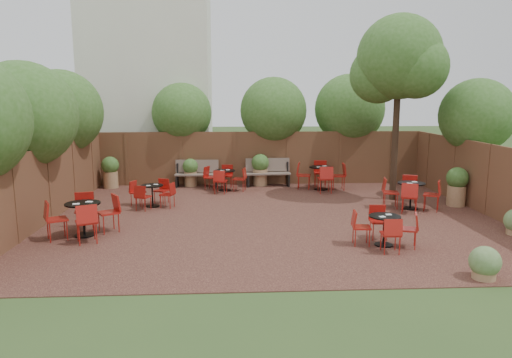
{
  "coord_description": "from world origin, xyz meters",
  "views": [
    {
      "loc": [
        -1.18,
        -12.54,
        3.29
      ],
      "look_at": [
        -0.45,
        0.5,
        1.0
      ],
      "focal_mm": 33.07,
      "sensor_mm": 36.0,
      "label": 1
    }
  ],
  "objects": [
    {
      "name": "neighbour_building",
      "position": [
        -4.5,
        8.0,
        4.0
      ],
      "size": [
        5.0,
        4.0,
        8.0
      ],
      "primitive_type": "cube",
      "color": "silver",
      "rests_on": "ground"
    },
    {
      "name": "overhang_foliage",
      "position": [
        -2.3,
        2.48,
        2.79
      ],
      "size": [
        15.85,
        11.04,
        2.78
      ],
      "color": "#325B1D",
      "rests_on": "ground"
    },
    {
      "name": "ground",
      "position": [
        0.0,
        0.0,
        0.0
      ],
      "size": [
        80.0,
        80.0,
        0.0
      ],
      "primitive_type": "plane",
      "color": "#354F23",
      "rests_on": "ground"
    },
    {
      "name": "planters",
      "position": [
        -0.32,
        3.64,
        0.64
      ],
      "size": [
        11.79,
        4.28,
        1.18
      ],
      "color": "#98724C",
      "rests_on": "courtyard_paving"
    },
    {
      "name": "courtyard_paving",
      "position": [
        0.0,
        0.0,
        0.01
      ],
      "size": [
        12.0,
        10.0,
        0.02
      ],
      "primitive_type": "cube",
      "color": "#321714",
      "rests_on": "ground"
    },
    {
      "name": "fence_right",
      "position": [
        6.0,
        0.0,
        1.0
      ],
      "size": [
        0.08,
        10.0,
        2.0
      ],
      "primitive_type": "cube",
      "color": "#50341D",
      "rests_on": "ground"
    },
    {
      "name": "bistro_tables",
      "position": [
        -0.04,
        1.07,
        0.46
      ],
      "size": [
        10.45,
        7.99,
        0.95
      ],
      "color": "black",
      "rests_on": "courtyard_paving"
    },
    {
      "name": "fence_back",
      "position": [
        0.0,
        5.0,
        1.0
      ],
      "size": [
        12.0,
        0.08,
        2.0
      ],
      "primitive_type": "cube",
      "color": "#50341D",
      "rests_on": "ground"
    },
    {
      "name": "fence_left",
      "position": [
        -6.0,
        0.0,
        1.0
      ],
      "size": [
        0.08,
        10.0,
        2.0
      ],
      "primitive_type": "cube",
      "color": "#50341D",
      "rests_on": "ground"
    },
    {
      "name": "courtyard_tree",
      "position": [
        4.03,
        2.05,
        4.3
      ],
      "size": [
        2.75,
        2.65,
        5.76
      ],
      "rotation": [
        0.0,
        0.0,
        0.25
      ],
      "color": "black",
      "rests_on": "courtyard_paving"
    },
    {
      "name": "park_bench_right",
      "position": [
        0.21,
        4.63,
        0.54
      ],
      "size": [
        1.67,
        0.6,
        1.02
      ],
      "rotation": [
        0.0,
        0.0,
        0.05
      ],
      "color": "brown",
      "rests_on": "courtyard_paving"
    },
    {
      "name": "park_bench_left",
      "position": [
        -2.4,
        4.63,
        0.52
      ],
      "size": [
        1.6,
        0.58,
        0.98
      ],
      "rotation": [
        0.0,
        0.0,
        -0.05
      ],
      "color": "brown",
      "rests_on": "courtyard_paving"
    }
  ]
}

